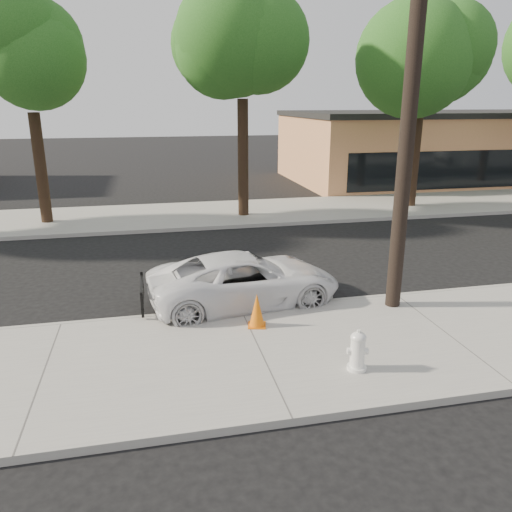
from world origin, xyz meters
name	(u,v)px	position (x,y,z in m)	size (l,w,h in m)	color
ground	(226,283)	(0.00, 0.00, 0.00)	(120.00, 120.00, 0.00)	black
near_sidewalk	(261,355)	(0.00, -4.30, 0.07)	(90.00, 4.40, 0.15)	gray
far_sidewalk	(195,215)	(0.00, 8.50, 0.07)	(90.00, 5.00, 0.15)	gray
curb_near	(240,311)	(0.00, -2.10, 0.07)	(90.00, 0.12, 0.16)	#9E9B93
building_main	(437,148)	(16.00, 16.00, 2.00)	(18.00, 10.00, 4.00)	tan
utility_pole	(410,107)	(3.60, -2.70, 4.70)	(1.40, 0.34, 9.00)	black
tree_b	(32,63)	(-5.81, 8.06, 6.15)	(4.34, 4.20, 8.45)	black
tree_c	(248,44)	(2.22, 7.64, 6.91)	(4.96, 4.80, 9.55)	black
tree_d	(429,63)	(10.20, 7.95, 6.37)	(4.50, 4.35, 8.75)	black
police_cruiser	(245,280)	(0.22, -1.58, 0.65)	(2.15, 4.66, 1.29)	white
fire_hydrant	(358,352)	(1.56, -5.33, 0.50)	(0.40, 0.36, 0.73)	white
traffic_cone	(257,310)	(0.18, -3.15, 0.51)	(0.46, 0.46, 0.74)	orange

